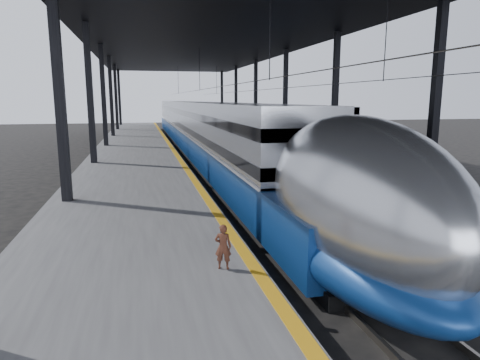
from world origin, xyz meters
name	(u,v)px	position (x,y,z in m)	size (l,w,h in m)	color
ground	(252,261)	(0.00, 0.00, 0.00)	(160.00, 160.00, 0.00)	black
platform	(135,159)	(-3.50, 20.00, 0.50)	(6.00, 80.00, 1.00)	#4C4C4F
yellow_strip	(174,151)	(-0.70, 20.00, 1.00)	(0.30, 80.00, 0.01)	orange
rails	(242,161)	(4.50, 20.00, 0.08)	(6.52, 80.00, 0.16)	slate
canopy	(207,37)	(1.90, 20.00, 9.12)	(18.00, 75.00, 9.47)	black
tgv_train	(200,130)	(2.00, 25.32, 2.10)	(3.13, 65.20, 4.49)	#ACAEB3
second_train	(229,122)	(7.00, 37.00, 2.18)	(3.12, 56.05, 4.30)	#164693
child	(223,247)	(-1.39, -2.76, 1.51)	(0.37, 0.24, 1.02)	#482418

